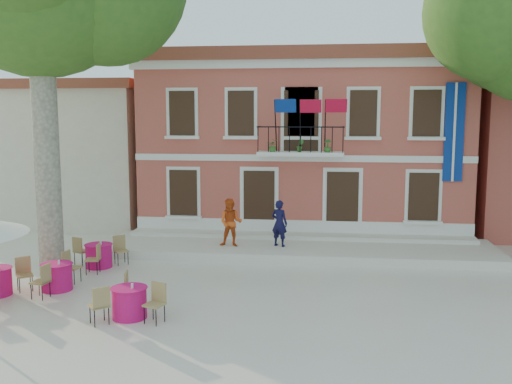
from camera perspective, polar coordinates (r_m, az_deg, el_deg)
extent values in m
plane|color=beige|center=(16.75, -3.44, -9.44)|extent=(90.00, 90.00, 0.00)
cube|color=#C04845|center=(25.79, 4.89, 4.50)|extent=(13.00, 8.00, 7.00)
cube|color=brown|center=(25.86, 4.99, 12.83)|extent=(13.50, 8.50, 0.50)
cube|color=silver|center=(21.89, 4.62, 12.71)|extent=(13.30, 0.35, 0.35)
cube|color=silver|center=(21.35, 4.46, 3.84)|extent=(3.20, 0.90, 0.15)
cube|color=black|center=(20.91, 4.45, 6.50)|extent=(3.20, 0.04, 0.04)
cube|color=navy|center=(22.19, 19.21, 5.65)|extent=(0.70, 0.05, 3.60)
cube|color=navy|center=(20.62, 1.90, 8.59)|extent=(0.76, 0.27, 0.47)
cube|color=red|center=(20.56, 4.42, 8.57)|extent=(0.76, 0.29, 0.47)
cube|color=red|center=(20.54, 6.96, 8.54)|extent=(0.76, 0.27, 0.47)
imported|color=#26591E|center=(21.10, 1.72, 4.67)|extent=(0.43, 0.37, 0.48)
imported|color=#26591E|center=(21.04, 4.44, 4.64)|extent=(0.26, 0.21, 0.48)
imported|color=#26591E|center=(21.02, 7.17, 4.60)|extent=(0.27, 0.27, 0.48)
cube|color=beige|center=(29.54, -17.99, 3.59)|extent=(9.00, 9.00, 6.00)
cube|color=brown|center=(29.50, -18.26, 9.79)|extent=(9.40, 9.40, 0.40)
cube|color=silver|center=(20.72, 4.23, -5.66)|extent=(14.00, 3.40, 0.30)
cylinder|color=#A59E84|center=(18.50, -20.22, 4.05)|extent=(0.76, 0.76, 7.81)
imported|color=black|center=(20.25, 2.35, -3.13)|extent=(0.71, 0.60, 1.65)
imported|color=#E4551A|center=(20.21, -2.54, -3.07)|extent=(0.86, 0.69, 1.71)
cylinder|color=#C6126F|center=(14.52, -12.54, -10.79)|extent=(0.84, 0.84, 0.75)
cylinder|color=#C6126F|center=(14.40, -12.59, -9.33)|extent=(0.90, 0.90, 0.02)
cube|color=#9D7E4E|center=(15.19, -12.10, -9.54)|extent=(0.49, 0.49, 0.95)
cube|color=#9D7E4E|center=(14.25, -15.42, -10.81)|extent=(0.59, 0.59, 0.95)
cube|color=#9D7E4E|center=(14.04, -10.14, -10.93)|extent=(0.54, 0.54, 0.95)
cube|color=#9D7E4E|center=(17.48, -22.14, -7.65)|extent=(0.59, 0.59, 0.95)
cylinder|color=#C6126F|center=(19.36, -15.45, -6.19)|extent=(0.84, 0.84, 0.75)
cylinder|color=#C6126F|center=(19.27, -15.49, -5.08)|extent=(0.90, 0.90, 0.02)
cube|color=#9D7E4E|center=(19.54, -13.33, -5.69)|extent=(0.59, 0.59, 0.95)
cube|color=#9D7E4E|center=(19.86, -17.02, -5.61)|extent=(0.55, 0.55, 0.95)
cube|color=#9D7E4E|center=(18.63, -16.02, -6.44)|extent=(0.48, 0.48, 0.95)
cylinder|color=#C6126F|center=(17.26, -19.28, -8.05)|extent=(0.84, 0.84, 0.75)
cylinder|color=#C6126F|center=(17.16, -19.34, -6.81)|extent=(0.90, 0.90, 0.02)
cube|color=#9D7E4E|center=(17.83, -17.91, -7.15)|extent=(0.48, 0.48, 0.95)
cube|color=#9D7E4E|center=(16.65, -20.78, -8.34)|extent=(0.48, 0.48, 0.95)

